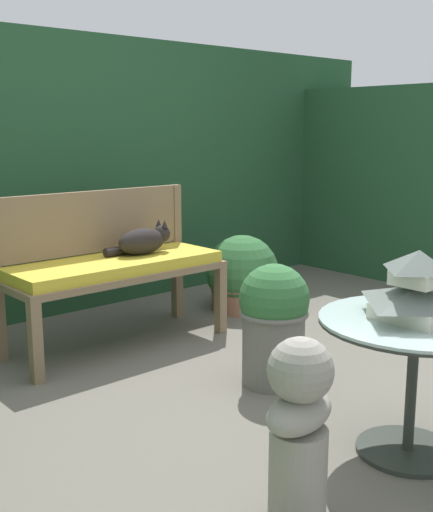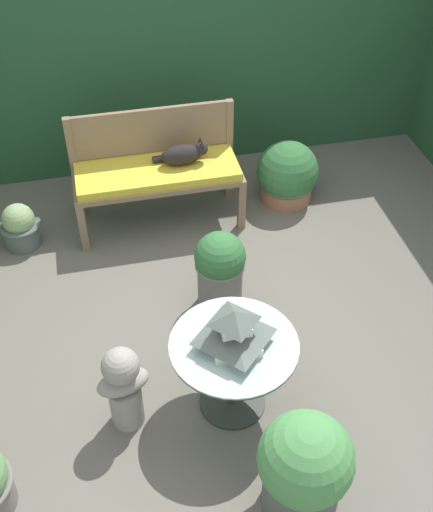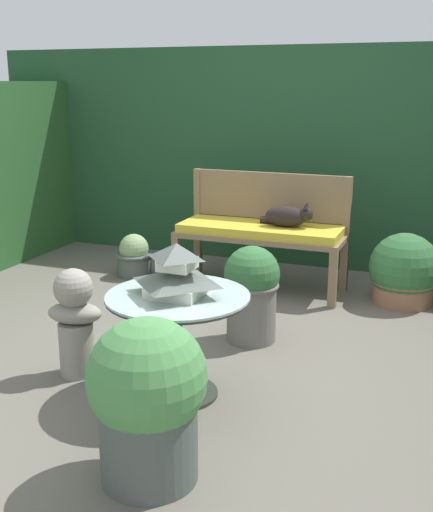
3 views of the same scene
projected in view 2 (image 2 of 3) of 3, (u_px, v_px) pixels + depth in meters
ground at (209, 323)px, 4.62m from camera, size 30.00×30.00×0.00m
foliage_hedge_back at (150, 47)px, 5.76m from camera, size 6.40×0.85×1.97m
garden_bench at (158, 176)px, 5.17m from camera, size 1.36×0.52×0.54m
bench_backrest at (152, 138)px, 5.20m from camera, size 1.36×0.06×0.94m
cat at (183, 154)px, 5.11m from camera, size 0.44×0.18×0.20m
patio_table at (233, 357)px, 3.81m from camera, size 0.77×0.77×0.58m
pagoda_birdhouse at (234, 330)px, 3.64m from camera, size 0.37×0.37×0.28m
garden_bust at (124, 386)px, 3.79m from camera, size 0.35×0.24×0.64m
potted_plant_bench_left at (20, 227)px, 5.15m from camera, size 0.33×0.33×0.38m
potted_plant_table_near at (304, 469)px, 3.35m from camera, size 0.51×0.51×0.73m
potted_plant_table_far at (220, 269)px, 4.54m from camera, size 0.36×0.36×0.64m
potted_plant_bench_right at (287, 175)px, 5.56m from camera, size 0.54×0.54×0.55m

